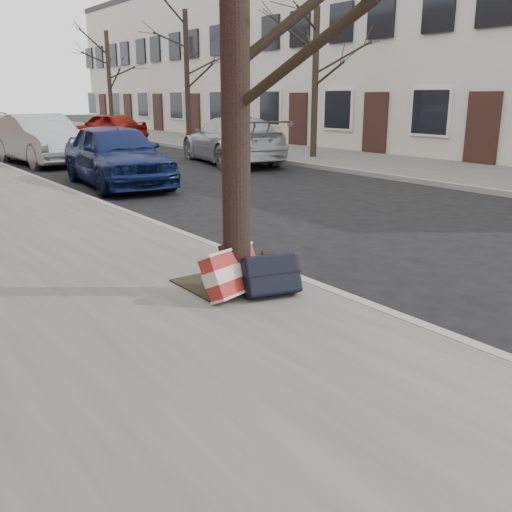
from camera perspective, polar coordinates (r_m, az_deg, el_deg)
ground at (r=6.41m, az=18.34°, el=-3.06°), size 120.00×120.00×0.00m
far_sidewalk at (r=22.56m, az=-1.36°, el=10.85°), size 4.00×70.00×0.12m
house_far at (r=26.67m, az=7.32°, el=19.09°), size 6.70×40.00×7.20m
dirt_patch at (r=5.85m, az=-3.05°, el=-2.71°), size 0.85×0.85×0.02m
suitcase_red at (r=5.42m, az=-2.41°, el=-1.67°), size 0.68×0.49×0.47m
suitcase_navy at (r=5.43m, az=1.55°, el=-1.86°), size 0.61×0.45×0.43m
car_near_front at (r=13.37m, az=-13.78°, el=9.82°), size 2.05×4.27×1.41m
car_near_mid at (r=18.47m, az=-20.76°, el=10.87°), size 1.90×4.55×1.46m
car_far_front at (r=17.56m, az=-2.45°, el=11.52°), size 2.90×5.08×1.39m
car_far_back at (r=26.00m, az=-14.72°, el=12.31°), size 2.73×4.14×1.31m
tree_far_a at (r=18.34m, az=5.92°, el=16.76°), size 0.20×0.20×4.43m
tree_far_b at (r=24.82m, az=-6.92°, el=17.35°), size 0.21×0.21×5.21m
tree_far_c at (r=32.26m, az=-14.45°, el=16.48°), size 0.22×0.22×5.09m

